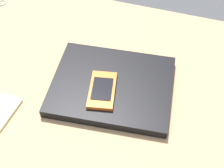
# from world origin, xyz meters

# --- Properties ---
(desk_surface) EXTENTS (1.20, 0.80, 0.03)m
(desk_surface) POSITION_xyz_m (0.00, 0.00, 0.01)
(desk_surface) COLOR tan
(desk_surface) RESTS_ON ground
(laptop_closed) EXTENTS (0.33, 0.27, 0.03)m
(laptop_closed) POSITION_xyz_m (0.10, 0.03, 0.04)
(laptop_closed) COLOR black
(laptop_closed) RESTS_ON desk_surface
(cell_phone_on_laptop) EXTENTS (0.08, 0.13, 0.01)m
(cell_phone_on_laptop) POSITION_xyz_m (0.08, 0.00, 0.06)
(cell_phone_on_laptop) COLOR orange
(cell_phone_on_laptop) RESTS_ON laptop_closed
(key_ring) EXTENTS (0.03, 0.03, 0.00)m
(key_ring) POSITION_xyz_m (-0.37, 0.27, 0.03)
(key_ring) COLOR silver
(key_ring) RESTS_ON desk_surface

